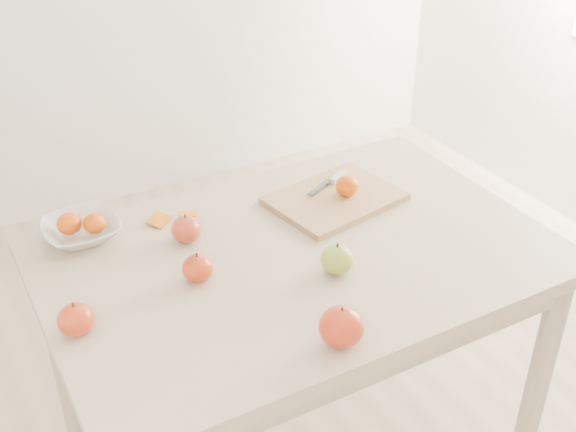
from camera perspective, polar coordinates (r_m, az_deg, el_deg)
table at (r=1.79m, az=0.78°, el=-5.35°), size 1.20×0.80×0.75m
cutting_board at (r=1.92m, az=3.72°, el=1.37°), size 0.37×0.29×0.02m
board_tangerine at (r=1.91m, az=4.68°, el=2.40°), size 0.06×0.06×0.05m
fruit_bowl at (r=1.83m, az=-15.99°, el=-1.09°), size 0.19×0.19×0.05m
bowl_tangerine_near at (r=1.82m, az=-16.91°, el=-0.58°), size 0.06×0.06×0.05m
bowl_tangerine_far at (r=1.81m, az=-15.04°, el=-0.56°), size 0.06×0.06×0.05m
orange_peel_a at (r=1.86m, az=-10.14°, el=-0.43°), size 0.07×0.07×0.01m
orange_peel_b at (r=1.88m, az=-7.90°, el=0.09°), size 0.06×0.05×0.01m
paring_knife at (r=1.99m, az=3.79°, el=3.00°), size 0.16×0.08×0.01m
apple_green at (r=1.64m, az=3.88°, el=-3.43°), size 0.08×0.08×0.07m
apple_red_c at (r=1.45m, az=4.23°, el=-8.73°), size 0.09×0.09×0.08m
apple_red_a at (r=1.76m, az=-8.05°, el=-1.04°), size 0.07×0.07×0.07m
apple_red_b at (r=1.63m, az=-7.16°, el=-4.11°), size 0.07×0.07×0.06m
apple_red_d at (r=1.53m, az=-16.42°, el=-7.84°), size 0.07×0.07×0.07m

